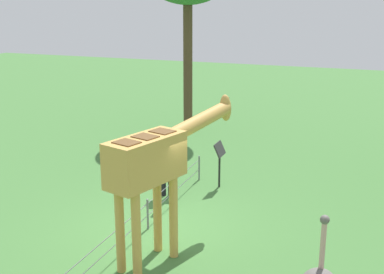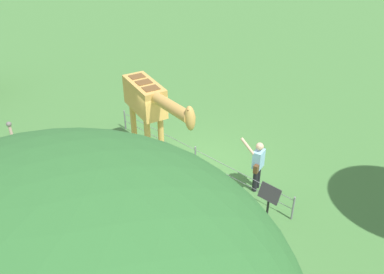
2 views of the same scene
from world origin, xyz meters
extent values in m
plane|color=#427538|center=(0.00, 0.00, 0.00)|extent=(60.00, 60.00, 0.00)
cylinder|color=gold|center=(-0.84, -0.42, 0.89)|extent=(0.18, 0.18, 1.79)
cylinder|color=gold|center=(-0.96, -0.84, 0.89)|extent=(0.18, 0.18, 1.79)
cylinder|color=gold|center=(-1.89, -0.10, 0.89)|extent=(0.18, 0.18, 1.79)
cylinder|color=gold|center=(-2.02, -0.52, 0.89)|extent=(0.18, 0.18, 1.79)
cube|color=gold|center=(-1.43, -0.47, 2.24)|extent=(1.83, 1.16, 0.90)
cube|color=brown|center=(-0.95, -0.61, 2.70)|extent=(0.47, 0.52, 0.02)
cube|color=brown|center=(-1.43, -0.47, 2.70)|extent=(0.47, 0.52, 0.02)
cube|color=brown|center=(-1.91, -0.33, 2.70)|extent=(0.47, 0.52, 0.02)
cylinder|color=gold|center=(0.17, -0.95, 2.65)|extent=(2.18, 0.93, 0.60)
ellipsoid|color=gold|center=(1.19, -1.26, 2.78)|extent=(0.42, 0.35, 0.67)
cylinder|color=brown|center=(1.19, -1.20, 2.96)|extent=(0.05, 0.05, 0.14)
cylinder|color=brown|center=(1.19, -1.32, 2.96)|extent=(0.05, 0.05, 0.14)
cylinder|color=black|center=(2.07, 0.54, 0.39)|extent=(0.14, 0.14, 0.78)
cylinder|color=black|center=(2.02, 0.73, 0.39)|extent=(0.14, 0.14, 0.78)
cube|color=#8CBFE0|center=(2.04, 0.63, 1.06)|extent=(0.31, 0.40, 0.55)
sphere|color=#D8AD8C|center=(2.04, 0.63, 1.47)|extent=(0.22, 0.22, 0.22)
cylinder|color=#D8AD8C|center=(1.79, 0.42, 1.47)|extent=(0.46, 0.17, 0.44)
cylinder|color=#D8AD8C|center=(2.00, 0.85, 1.05)|extent=(0.08, 0.08, 0.50)
cube|color=brown|center=(2.14, 0.43, 0.88)|extent=(0.16, 0.22, 0.24)
cylinder|color=#CC9E93|center=(-2.85, -4.01, 1.73)|extent=(0.08, 0.08, 0.80)
sphere|color=#66605B|center=(-2.85, -4.01, 2.18)|extent=(0.14, 0.14, 0.14)
cylinder|color=brown|center=(8.85, 2.67, 2.56)|extent=(0.36, 0.36, 5.12)
cylinder|color=black|center=(3.17, -0.50, 0.47)|extent=(0.06, 0.06, 0.95)
cube|color=#2D2D2D|center=(3.17, -0.50, 1.13)|extent=(0.56, 0.21, 0.38)
cylinder|color=slate|center=(0.00, 0.23, 0.38)|extent=(0.05, 0.05, 0.75)
cylinder|color=slate|center=(3.50, 0.23, 0.38)|extent=(0.05, 0.05, 0.75)
cube|color=slate|center=(0.00, 0.23, 0.64)|extent=(7.00, 0.01, 0.01)
cube|color=slate|center=(0.00, 0.23, 0.34)|extent=(7.00, 0.01, 0.01)
camera|label=1|loc=(-9.70, -4.58, 5.26)|focal=46.93mm
camera|label=2|loc=(7.13, -7.47, 7.47)|focal=37.89mm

